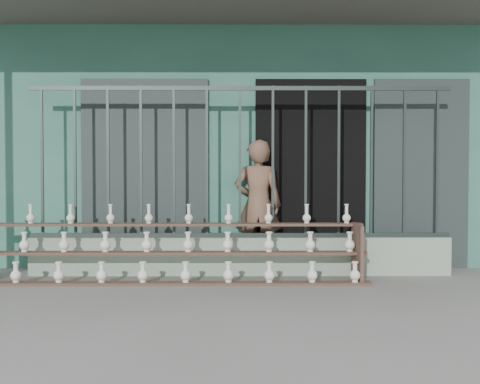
{
  "coord_description": "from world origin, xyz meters",
  "views": [
    {
      "loc": [
        -0.03,
        -5.85,
        1.24
      ],
      "look_at": [
        0.0,
        1.0,
        1.0
      ],
      "focal_mm": 45.0,
      "sensor_mm": 36.0,
      "label": 1
    }
  ],
  "objects": [
    {
      "name": "workshop_building",
      "position": [
        0.0,
        4.23,
        1.62
      ],
      "size": [
        7.4,
        6.6,
        3.21
      ],
      "color": "#346E5B",
      "rests_on": "ground"
    },
    {
      "name": "elderly_woman",
      "position": [
        0.23,
        1.66,
        0.81
      ],
      "size": [
        0.62,
        0.43,
        1.63
      ],
      "primitive_type": "imported",
      "rotation": [
        0.0,
        0.0,
        3.07
      ],
      "color": "brown",
      "rests_on": "ground"
    },
    {
      "name": "shelf_rack",
      "position": [
        -0.82,
        0.89,
        0.36
      ],
      "size": [
        4.5,
        0.68,
        0.85
      ],
      "color": "brown",
      "rests_on": "ground"
    },
    {
      "name": "ground",
      "position": [
        0.0,
        0.0,
        0.0
      ],
      "size": [
        60.0,
        60.0,
        0.0
      ],
      "primitive_type": "plane",
      "color": "slate"
    },
    {
      "name": "security_fence",
      "position": [
        -0.0,
        1.3,
        1.35
      ],
      "size": [
        5.0,
        0.04,
        1.8
      ],
      "color": "#283330",
      "rests_on": "parapet_wall"
    },
    {
      "name": "parapet_wall",
      "position": [
        0.0,
        1.3,
        0.23
      ],
      "size": [
        5.0,
        0.2,
        0.45
      ],
      "primitive_type": "cube",
      "color": "#94AA92",
      "rests_on": "ground"
    }
  ]
}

